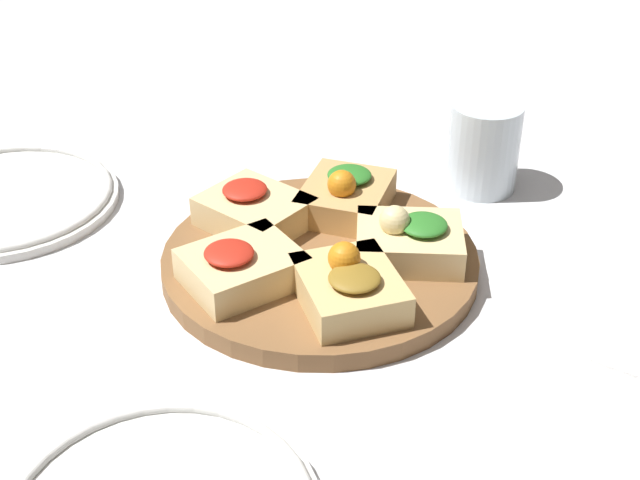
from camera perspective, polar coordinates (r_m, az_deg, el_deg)
ground_plane at (r=0.88m, az=0.00°, el=-1.92°), size 3.00×3.00×0.00m
serving_board at (r=0.88m, az=0.00°, el=-1.39°), size 0.31×0.31×0.02m
focaccia_slice_0 at (r=0.83m, az=-5.07°, el=-1.70°), size 0.09×0.11×0.04m
focaccia_slice_1 at (r=0.79m, az=1.88°, el=-2.96°), size 0.12×0.11×0.05m
focaccia_slice_2 at (r=0.86m, az=5.72°, el=0.03°), size 0.13×0.13×0.05m
focaccia_slice_3 at (r=0.93m, az=1.65°, el=2.88°), size 0.13×0.13×0.05m
focaccia_slice_4 at (r=0.91m, az=-4.25°, el=1.96°), size 0.12×0.10×0.04m
plate_right at (r=1.05m, az=-19.56°, el=2.54°), size 0.25×0.25×0.02m
water_glass at (r=1.02m, az=10.43°, el=5.91°), size 0.08×0.08×0.10m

